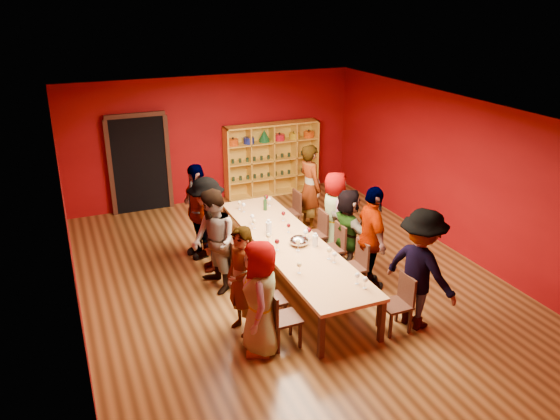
# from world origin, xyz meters

# --- Properties ---
(room_shell) EXTENTS (7.10, 9.10, 3.04)m
(room_shell) POSITION_xyz_m (0.00, 0.00, 1.50)
(room_shell) COLOR #4E2E14
(room_shell) RESTS_ON ground
(tasting_table) EXTENTS (1.10, 4.50, 0.75)m
(tasting_table) POSITION_xyz_m (0.00, 0.00, 0.70)
(tasting_table) COLOR tan
(tasting_table) RESTS_ON ground
(doorway) EXTENTS (1.40, 0.17, 2.30)m
(doorway) POSITION_xyz_m (-1.80, 4.43, 1.12)
(doorway) COLOR black
(doorway) RESTS_ON ground
(shelving_unit) EXTENTS (2.40, 0.40, 1.80)m
(shelving_unit) POSITION_xyz_m (1.40, 4.32, 0.98)
(shelving_unit) COLOR gold
(shelving_unit) RESTS_ON ground
(chair_person_left_0) EXTENTS (0.42, 0.42, 0.89)m
(chair_person_left_0) POSITION_xyz_m (-0.91, -1.68, 0.50)
(chair_person_left_0) COLOR black
(chair_person_left_0) RESTS_ON ground
(person_left_0) EXTENTS (0.71, 0.94, 1.70)m
(person_left_0) POSITION_xyz_m (-1.19, -1.68, 0.85)
(person_left_0) COLOR #BF808C
(person_left_0) RESTS_ON ground
(chair_person_left_1) EXTENTS (0.42, 0.42, 0.89)m
(chair_person_left_1) POSITION_xyz_m (-0.91, -1.13, 0.50)
(chair_person_left_1) COLOR black
(chair_person_left_1) RESTS_ON ground
(person_left_1) EXTENTS (0.59, 0.71, 1.70)m
(person_left_1) POSITION_xyz_m (-1.28, -1.13, 0.85)
(person_left_1) COLOR #C0808A
(person_left_1) RESTS_ON ground
(chair_person_left_2) EXTENTS (0.42, 0.42, 0.89)m
(chair_person_left_2) POSITION_xyz_m (-0.91, 0.23, 0.50)
(chair_person_left_2) COLOR black
(chair_person_left_2) RESTS_ON ground
(person_left_2) EXTENTS (0.57, 0.92, 1.79)m
(person_left_2) POSITION_xyz_m (-1.29, 0.23, 0.90)
(person_left_2) COLOR #151A3B
(person_left_2) RESTS_ON ground
(chair_person_left_3) EXTENTS (0.42, 0.42, 0.89)m
(chair_person_left_3) POSITION_xyz_m (-0.91, 0.98, 0.50)
(chair_person_left_3) COLOR black
(chair_person_left_3) RESTS_ON ground
(person_left_3) EXTENTS (0.69, 1.21, 1.77)m
(person_left_3) POSITION_xyz_m (-1.19, 0.98, 0.89)
(person_left_3) COLOR #15173A
(person_left_3) RESTS_ON ground
(chair_person_left_4) EXTENTS (0.42, 0.42, 0.89)m
(chair_person_left_4) POSITION_xyz_m (-0.91, 1.62, 0.50)
(chair_person_left_4) COLOR black
(chair_person_left_4) RESTS_ON ground
(person_left_4) EXTENTS (0.68, 1.15, 1.85)m
(person_left_4) POSITION_xyz_m (-1.20, 1.62, 0.92)
(person_left_4) COLOR #141739
(person_left_4) RESTS_ON ground
(chair_person_right_0) EXTENTS (0.42, 0.42, 0.89)m
(chair_person_right_0) POSITION_xyz_m (0.91, -1.99, 0.50)
(chair_person_right_0) COLOR black
(chair_person_right_0) RESTS_ON ground
(person_right_0) EXTENTS (0.84, 1.32, 1.89)m
(person_right_0) POSITION_xyz_m (1.23, -1.99, 0.95)
(person_right_0) COLOR #47484C
(person_right_0) RESTS_ON ground
(chair_person_right_1) EXTENTS (0.42, 0.42, 0.89)m
(chair_person_right_1) POSITION_xyz_m (0.91, -0.71, 0.50)
(chair_person_right_1) COLOR black
(chair_person_right_1) RESTS_ON ground
(person_right_1) EXTENTS (0.68, 1.14, 1.83)m
(person_right_1) POSITION_xyz_m (1.18, -0.71, 0.91)
(person_right_1) COLOR #131836
(person_right_1) RESTS_ON ground
(chair_person_right_2) EXTENTS (0.42, 0.42, 0.89)m
(chair_person_right_2) POSITION_xyz_m (0.91, 0.06, 0.50)
(chair_person_right_2) COLOR black
(chair_person_right_2) RESTS_ON ground
(person_right_2) EXTENTS (0.52, 1.45, 1.54)m
(person_right_2) POSITION_xyz_m (1.17, 0.06, 0.77)
(person_right_2) COLOR #5F92C5
(person_right_2) RESTS_ON ground
(chair_person_right_3) EXTENTS (0.42, 0.42, 0.89)m
(chair_person_right_3) POSITION_xyz_m (0.91, 0.74, 0.50)
(chair_person_right_3) COLOR black
(chair_person_right_3) RESTS_ON ground
(person_right_3) EXTENTS (0.63, 0.89, 1.64)m
(person_right_3) POSITION_xyz_m (1.25, 0.74, 0.82)
(person_right_3) COLOR pink
(person_right_3) RESTS_ON ground
(chair_person_right_4) EXTENTS (0.42, 0.42, 0.89)m
(chair_person_right_4) POSITION_xyz_m (0.91, 1.95, 0.50)
(chair_person_right_4) COLOR black
(chair_person_right_4) RESTS_ON ground
(person_right_4) EXTENTS (0.55, 0.72, 1.86)m
(person_right_4) POSITION_xyz_m (1.32, 1.95, 0.93)
(person_right_4) COLOR beige
(person_right_4) RESTS_ON ground
(wine_glass_0) EXTENTS (0.07, 0.07, 0.18)m
(wine_glass_0) POSITION_xyz_m (0.14, 0.39, 0.88)
(wine_glass_0) COLOR white
(wine_glass_0) RESTS_ON tasting_table
(wine_glass_1) EXTENTS (0.07, 0.07, 0.18)m
(wine_glass_1) POSITION_xyz_m (0.31, 1.74, 0.88)
(wine_glass_1) COLOR white
(wine_glass_1) RESTS_ON tasting_table
(wine_glass_2) EXTENTS (0.08, 0.08, 0.19)m
(wine_glass_2) POSITION_xyz_m (0.34, -0.97, 0.89)
(wine_glass_2) COLOR white
(wine_glass_2) RESTS_ON tasting_table
(wine_glass_3) EXTENTS (0.08, 0.08, 0.19)m
(wine_glass_3) POSITION_xyz_m (-0.33, -1.07, 0.89)
(wine_glass_3) COLOR white
(wine_glass_3) RESTS_ON tasting_table
(wine_glass_4) EXTENTS (0.08, 0.08, 0.19)m
(wine_glass_4) POSITION_xyz_m (-0.28, 1.63, 0.89)
(wine_glass_4) COLOR white
(wine_glass_4) RESTS_ON tasting_table
(wine_glass_5) EXTENTS (0.09, 0.09, 0.22)m
(wine_glass_5) POSITION_xyz_m (-0.02, -0.36, 0.91)
(wine_glass_5) COLOR white
(wine_glass_5) RESTS_ON tasting_table
(wine_glass_6) EXTENTS (0.08, 0.08, 0.21)m
(wine_glass_6) POSITION_xyz_m (-0.33, -0.20, 0.90)
(wine_glass_6) COLOR white
(wine_glass_6) RESTS_ON tasting_table
(wine_glass_7) EXTENTS (0.08, 0.08, 0.19)m
(wine_glass_7) POSITION_xyz_m (0.36, -1.86, 0.89)
(wine_glass_7) COLOR white
(wine_glass_7) RESTS_ON tasting_table
(wine_glass_8) EXTENTS (0.08, 0.08, 0.20)m
(wine_glass_8) POSITION_xyz_m (-0.37, 0.09, 0.90)
(wine_glass_8) COLOR white
(wine_glass_8) RESTS_ON tasting_table
(wine_glass_9) EXTENTS (0.09, 0.09, 0.22)m
(wine_glass_9) POSITION_xyz_m (0.35, -0.00, 0.91)
(wine_glass_9) COLOR white
(wine_glass_9) RESTS_ON tasting_table
(wine_glass_10) EXTENTS (0.07, 0.07, 0.18)m
(wine_glass_10) POSITION_xyz_m (-0.31, 1.79, 0.88)
(wine_glass_10) COLOR white
(wine_glass_10) RESTS_ON tasting_table
(wine_glass_11) EXTENTS (0.08, 0.08, 0.19)m
(wine_glass_11) POSITION_xyz_m (0.32, -1.71, 0.89)
(wine_glass_11) COLOR white
(wine_glass_11) RESTS_ON tasting_table
(wine_glass_12) EXTENTS (0.08, 0.08, 0.20)m
(wine_glass_12) POSITION_xyz_m (-0.33, 1.00, 0.89)
(wine_glass_12) COLOR white
(wine_glass_12) RESTS_ON tasting_table
(wine_glass_13) EXTENTS (0.07, 0.07, 0.18)m
(wine_glass_13) POSITION_xyz_m (-0.37, 0.79, 0.88)
(wine_glass_13) COLOR white
(wine_glass_13) RESTS_ON tasting_table
(wine_glass_14) EXTENTS (0.09, 0.09, 0.22)m
(wine_glass_14) POSITION_xyz_m (0.32, -0.83, 0.91)
(wine_glass_14) COLOR white
(wine_glass_14) RESTS_ON tasting_table
(wine_glass_15) EXTENTS (0.08, 0.08, 0.19)m
(wine_glass_15) POSITION_xyz_m (0.26, 0.92, 0.89)
(wine_glass_15) COLOR white
(wine_glass_15) RESTS_ON tasting_table
(wine_glass_16) EXTENTS (0.09, 0.09, 0.22)m
(wine_glass_16) POSITION_xyz_m (0.26, 1.81, 0.91)
(wine_glass_16) COLOR white
(wine_glass_16) RESTS_ON tasting_table
(wine_glass_17) EXTENTS (0.09, 0.09, 0.21)m
(wine_glass_17) POSITION_xyz_m (0.27, -0.04, 0.90)
(wine_glass_17) COLOR white
(wine_glass_17) RESTS_ON tasting_table
(spittoon_bowl) EXTENTS (0.33, 0.33, 0.18)m
(spittoon_bowl) POSITION_xyz_m (0.09, -0.16, 0.83)
(spittoon_bowl) COLOR #AFB1B6
(spittoon_bowl) RESTS_ON tasting_table
(carafe_a) EXTENTS (0.13, 0.13, 0.28)m
(carafe_a) POSITION_xyz_m (-0.22, 0.46, 0.87)
(carafe_a) COLOR white
(carafe_a) RESTS_ON tasting_table
(carafe_b) EXTENTS (0.10, 0.10, 0.25)m
(carafe_b) POSITION_xyz_m (0.32, -0.32, 0.86)
(carafe_b) COLOR white
(carafe_b) RESTS_ON tasting_table
(wine_bottle) EXTENTS (0.09, 0.09, 0.30)m
(wine_bottle) POSITION_xyz_m (0.14, 1.55, 0.86)
(wine_bottle) COLOR #143819
(wine_bottle) RESTS_ON tasting_table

